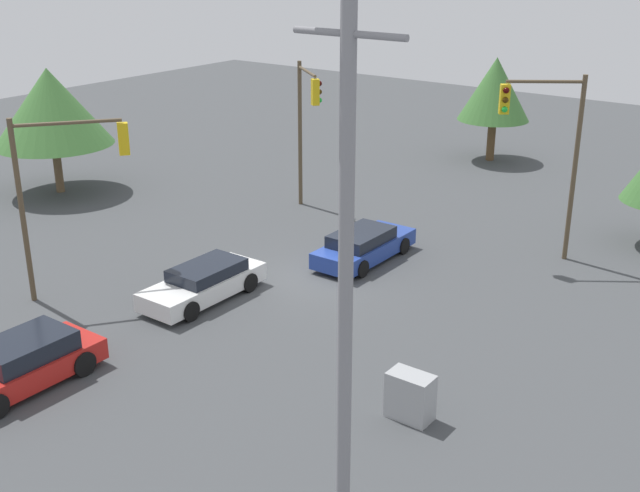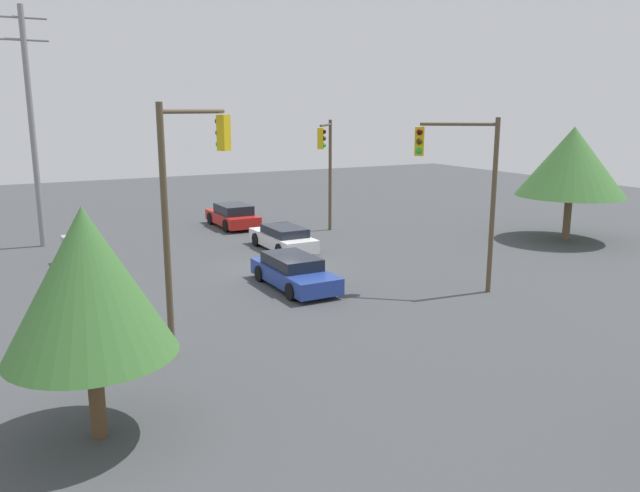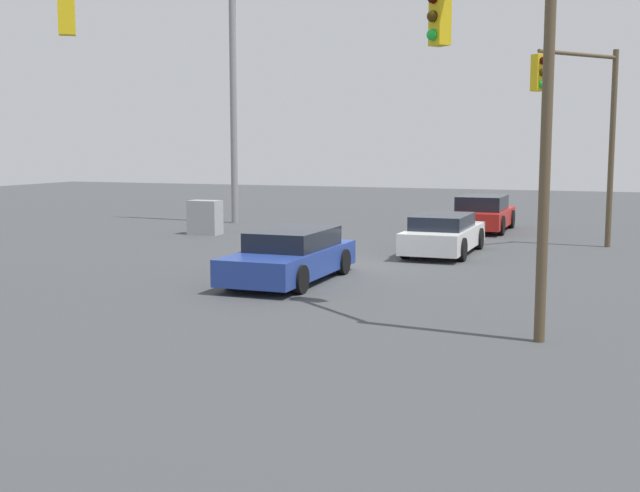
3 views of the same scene
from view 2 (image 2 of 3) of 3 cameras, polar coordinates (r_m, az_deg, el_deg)
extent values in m
plane|color=#424447|center=(26.79, -3.85, -2.24)|extent=(80.00, 80.00, 0.00)
cube|color=#233D93|center=(24.13, -2.35, -2.70)|extent=(1.77, 4.64, 0.60)
cube|color=black|center=(24.20, -2.60, -1.37)|extent=(1.55, 2.55, 0.45)
cylinder|color=black|center=(23.32, 1.06, -3.63)|extent=(0.22, 0.64, 0.64)
cylinder|color=black|center=(22.57, -2.66, -4.18)|extent=(0.22, 0.64, 0.64)
cylinder|color=black|center=(25.77, -2.07, -2.07)|extent=(0.22, 0.64, 0.64)
cylinder|color=black|center=(25.10, -5.51, -2.52)|extent=(0.22, 0.64, 0.64)
cube|color=silver|center=(30.59, -3.43, 0.55)|extent=(1.70, 4.59, 0.61)
cube|color=black|center=(30.28, -3.26, 1.41)|extent=(1.50, 2.52, 0.40)
cylinder|color=black|center=(31.58, -5.84, 0.59)|extent=(0.22, 0.67, 0.67)
cylinder|color=black|center=(32.21, -3.19, 0.87)|extent=(0.22, 0.67, 0.67)
cylinder|color=black|center=(29.03, -3.69, -0.42)|extent=(0.22, 0.67, 0.67)
cylinder|color=black|center=(29.72, -0.86, -0.09)|extent=(0.22, 0.67, 0.67)
cube|color=red|center=(36.94, -8.01, 2.53)|extent=(1.86, 4.42, 0.62)
cube|color=black|center=(36.64, -7.91, 3.37)|extent=(1.64, 2.43, 0.54)
cylinder|color=black|center=(37.96, -9.97, 2.50)|extent=(0.22, 0.72, 0.72)
cylinder|color=black|center=(38.54, -7.48, 2.73)|extent=(0.22, 0.72, 0.72)
cylinder|color=black|center=(35.40, -8.56, 1.84)|extent=(0.22, 0.72, 0.72)
cylinder|color=black|center=(36.02, -5.92, 2.10)|extent=(0.22, 0.72, 0.72)
cylinder|color=brown|center=(23.80, 15.53, 3.45)|extent=(0.18, 0.18, 6.48)
cylinder|color=brown|center=(23.46, 12.55, 10.82)|extent=(2.22, 1.82, 0.12)
cube|color=gold|center=(23.48, 9.08, 9.43)|extent=(0.44, 0.43, 1.05)
sphere|color=#360503|center=(23.30, 9.09, 10.24)|extent=(0.22, 0.22, 0.22)
sphere|color=#392605|center=(23.31, 9.07, 9.41)|extent=(0.22, 0.22, 0.22)
sphere|color=green|center=(23.33, 9.04, 8.59)|extent=(0.22, 0.22, 0.22)
cylinder|color=brown|center=(35.27, 0.93, 6.44)|extent=(0.18, 0.18, 6.20)
cylinder|color=brown|center=(33.41, 0.53, 11.00)|extent=(2.16, 2.77, 0.12)
cube|color=gold|center=(31.76, 0.06, 9.80)|extent=(0.43, 0.44, 1.05)
sphere|color=#360503|center=(31.72, 0.37, 10.41)|extent=(0.22, 0.22, 0.22)
sphere|color=#392605|center=(31.73, 0.37, 9.80)|extent=(0.22, 0.22, 0.22)
sphere|color=green|center=(31.75, 0.37, 9.19)|extent=(0.22, 0.22, 0.22)
cylinder|color=brown|center=(17.14, -13.90, 0.99)|extent=(0.18, 0.18, 6.95)
cylinder|color=brown|center=(17.88, -11.50, 11.96)|extent=(2.34, 1.67, 0.12)
cube|color=gold|center=(18.99, -8.80, 10.19)|extent=(0.44, 0.42, 1.05)
sphere|color=#360503|center=(19.09, -9.27, 11.19)|extent=(0.22, 0.22, 0.22)
sphere|color=#392605|center=(19.10, -9.23, 10.19)|extent=(0.22, 0.22, 0.22)
sphere|color=green|center=(19.11, -9.20, 9.18)|extent=(0.22, 0.22, 0.22)
cylinder|color=gray|center=(33.78, -24.82, 9.62)|extent=(0.28, 0.28, 11.56)
cylinder|color=gray|center=(34.02, -25.64, 18.33)|extent=(2.20, 0.12, 0.12)
cylinder|color=gray|center=(33.92, -25.48, 16.66)|extent=(2.20, 0.12, 0.12)
cube|color=#9EA0A3|center=(30.06, -21.39, -0.24)|extent=(1.15, 0.68, 1.25)
cylinder|color=brown|center=(35.35, 21.67, 2.42)|extent=(0.39, 0.39, 2.33)
cone|color=#3D7033|center=(35.01, 22.05, 7.17)|extent=(5.53, 5.53, 3.57)
cylinder|color=brown|center=(14.13, -19.74, -12.75)|extent=(0.33, 0.33, 1.85)
cone|color=#3D7033|center=(13.31, -20.51, -3.08)|extent=(3.48, 3.48, 3.07)
camera|label=1|loc=(45.19, -36.43, 15.95)|focal=45.00mm
camera|label=3|loc=(18.25, 49.13, -3.13)|focal=45.00mm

